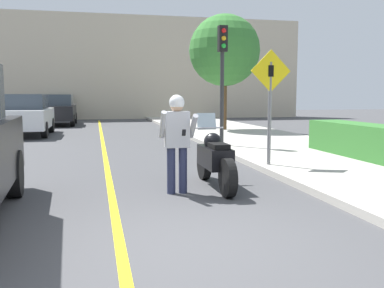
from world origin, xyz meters
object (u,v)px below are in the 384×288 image
object	(u,v)px
parked_car_black	(58,110)
crossing_sign	(270,96)
motorcycle	(215,159)
parked_car_white	(26,115)
person_biker	(177,134)
traffic_light	(222,63)
parked_car_grey	(61,107)
street_tree	(225,51)

from	to	relation	value
parked_car_black	crossing_sign	bearing A→B (deg)	-70.19
motorcycle	parked_car_white	world-z (taller)	parked_car_white
motorcycle	parked_car_black	bearing A→B (deg)	103.24
parked_car_white	person_biker	bearing A→B (deg)	-70.54
traffic_light	person_biker	bearing A→B (deg)	-113.83
motorcycle	traffic_light	distance (m)	5.84
parked_car_white	parked_car_grey	world-z (taller)	same
crossing_sign	parked_car_white	size ratio (longest dim) A/B	0.59
traffic_light	motorcycle	bearing A→B (deg)	-108.06
parked_car_black	parked_car_grey	bearing A→B (deg)	92.80
parked_car_white	parked_car_grey	distance (m)	11.84
motorcycle	parked_car_black	world-z (taller)	parked_car_black
parked_car_black	parked_car_white	bearing A→B (deg)	-96.90
traffic_light	street_tree	size ratio (longest dim) A/B	0.71
person_biker	parked_car_grey	distance (m)	23.55
parked_car_black	motorcycle	bearing A→B (deg)	-76.76
parked_car_white	parked_car_black	xyz separation A→B (m)	(0.74, 6.07, 0.00)
motorcycle	parked_car_grey	size ratio (longest dim) A/B	0.52
person_biker	parked_car_black	distance (m)	17.84
crossing_sign	traffic_light	xyz separation A→B (m)	(0.05, 3.75, 0.99)
motorcycle	street_tree	world-z (taller)	street_tree
person_biker	crossing_sign	size ratio (longest dim) A/B	0.66
crossing_sign	parked_car_grey	distance (m)	22.36
motorcycle	parked_car_white	xyz separation A→B (m)	(-4.78, 11.13, 0.35)
parked_car_white	traffic_light	bearing A→B (deg)	-42.60
traffic_light	parked_car_white	size ratio (longest dim) A/B	0.85
motorcycle	parked_car_grey	xyz separation A→B (m)	(-4.33, 22.96, 0.35)
person_biker	traffic_light	distance (m)	6.22
motorcycle	traffic_light	size ratio (longest dim) A/B	0.61
crossing_sign	traffic_light	distance (m)	3.88
person_biker	parked_car_white	world-z (taller)	parked_car_white
street_tree	person_biker	bearing A→B (deg)	-110.71
crossing_sign	street_tree	bearing A→B (deg)	78.82
motorcycle	crossing_sign	world-z (taller)	crossing_sign
crossing_sign	traffic_light	bearing A→B (deg)	89.18
person_biker	parked_car_white	size ratio (longest dim) A/B	0.39
parked_car_black	parked_car_grey	size ratio (longest dim) A/B	1.00
motorcycle	crossing_sign	distance (m)	2.44
person_biker	parked_car_grey	xyz separation A→B (m)	(-3.59, 23.28, -0.14)
person_biker	parked_car_black	xyz separation A→B (m)	(-3.31, 17.53, -0.14)
person_biker	crossing_sign	distance (m)	3.01
parked_car_grey	motorcycle	bearing A→B (deg)	-79.32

